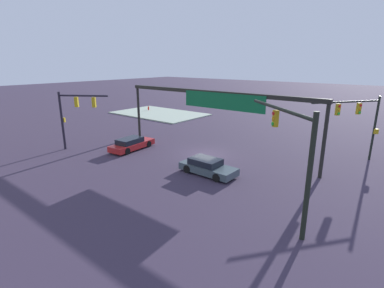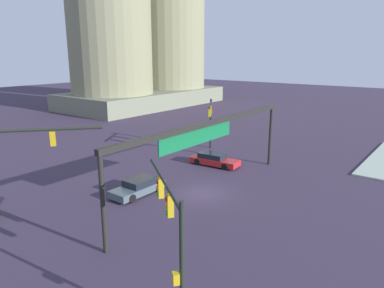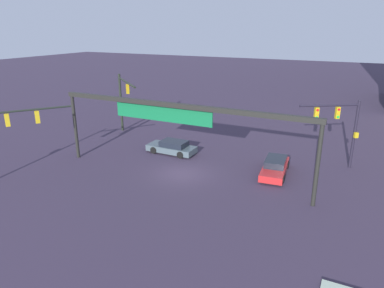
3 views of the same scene
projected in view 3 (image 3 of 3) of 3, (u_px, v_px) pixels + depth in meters
The scene contains 7 objects.
ground_plane at pixel (182, 174), 27.99m from camera, with size 211.12×211.12×0.00m, color #362C40.
traffic_signal_near_corner at pixel (6, 129), 25.91m from camera, with size 4.35×5.34×5.65m.
traffic_signal_opposite_side at pixel (342, 123), 27.95m from camera, with size 4.47×2.79×5.68m.
traffic_signal_cross_street at pixel (123, 95), 36.98m from camera, with size 5.47×4.78×6.34m.
overhead_sign_gantry at pixel (173, 115), 25.92m from camera, with size 20.69×0.43×5.90m.
sedan_car_approaching at pixel (172, 147), 32.44m from camera, with size 4.55×1.97×1.21m.
sedan_car_waiting_far at pixel (275, 167), 27.91m from camera, with size 2.22×4.98×1.21m.
Camera 3 is at (12.14, -22.74, 11.20)m, focal length 32.81 mm.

